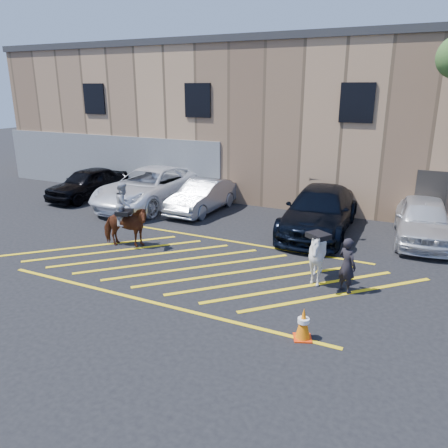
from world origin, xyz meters
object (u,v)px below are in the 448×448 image
at_px(car_white_pickup, 150,187).
at_px(mounted_bay, 125,221).
at_px(car_white_suv, 423,220).
at_px(handler, 347,265).
at_px(car_blue_suv, 320,211).
at_px(car_silver_sedan, 203,196).
at_px(car_black_suv, 88,183).
at_px(saddled_white, 317,256).
at_px(traffic_cone, 303,324).

relative_size(car_white_pickup, mounted_bay, 2.75).
bearing_deg(car_white_pickup, car_white_suv, 2.12).
bearing_deg(mounted_bay, handler, -1.95).
distance_m(car_white_pickup, car_blue_suv, 7.84).
bearing_deg(car_blue_suv, car_white_pickup, 174.53).
xyz_separation_m(car_silver_sedan, car_white_suv, (8.74, -0.02, 0.09)).
relative_size(car_white_suv, handler, 3.00).
distance_m(car_black_suv, saddled_white, 13.25).
bearing_deg(traffic_cone, handler, 82.08).
xyz_separation_m(mounted_bay, saddled_white, (6.52, -0.03, -0.12)).
distance_m(car_white_suv, handler, 5.48).
distance_m(car_black_suv, mounted_bay, 7.51).
xyz_separation_m(car_white_pickup, traffic_cone, (9.33, -7.79, -0.48)).
bearing_deg(car_white_suv, mounted_bay, -156.34).
distance_m(car_silver_sedan, saddled_white, 8.03).
xyz_separation_m(car_black_suv, car_white_pickup, (3.52, 0.15, 0.11)).
height_order(car_white_suv, mounted_bay, mounted_bay).
height_order(car_blue_suv, car_white_suv, car_blue_suv).
bearing_deg(handler, saddled_white, 18.16).
height_order(car_blue_suv, traffic_cone, car_blue_suv).
xyz_separation_m(car_silver_sedan, saddled_white, (6.27, -5.02, 0.10)).
xyz_separation_m(car_silver_sedan, handler, (7.11, -5.25, 0.07)).
height_order(car_silver_sedan, mounted_bay, mounted_bay).
height_order(car_black_suv, traffic_cone, car_black_suv).
bearing_deg(car_white_pickup, car_silver_sedan, 5.05).
distance_m(saddled_white, traffic_cone, 3.00).
height_order(car_silver_sedan, traffic_cone, car_silver_sedan).
height_order(handler, traffic_cone, handler).
relative_size(car_white_pickup, car_white_suv, 1.36).
bearing_deg(handler, traffic_cone, 115.04).
bearing_deg(car_blue_suv, car_silver_sedan, 171.24).
height_order(car_black_suv, car_blue_suv, car_blue_suv).
distance_m(car_blue_suv, handler, 5.04).
bearing_deg(mounted_bay, saddled_white, -0.23).
relative_size(handler, mounted_bay, 0.67).
xyz_separation_m(car_white_suv, saddled_white, (-2.48, -5.00, 0.01)).
bearing_deg(mounted_bay, traffic_cone, -22.97).
relative_size(car_blue_suv, saddled_white, 3.03).
xyz_separation_m(car_white_pickup, handler, (9.71, -5.08, -0.10)).
xyz_separation_m(car_blue_suv, car_white_suv, (3.51, 0.56, -0.04)).
distance_m(handler, mounted_bay, 7.37).
bearing_deg(car_white_suv, traffic_cone, -109.48).
height_order(handler, saddled_white, saddled_white).
distance_m(car_black_suv, traffic_cone, 14.96).
bearing_deg(saddled_white, car_blue_suv, 103.08).
xyz_separation_m(car_black_suv, handler, (13.23, -4.93, 0.01)).
height_order(saddled_white, traffic_cone, saddled_white).
relative_size(car_blue_suv, car_white_suv, 1.24).
bearing_deg(mounted_bay, car_white_pickup, 115.90).
height_order(car_black_suv, saddled_white, saddled_white).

